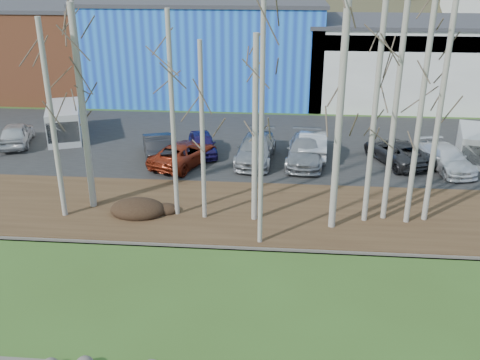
# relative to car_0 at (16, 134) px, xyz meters

# --- Properties ---
(river) EXTENTS (80.00, 8.00, 0.90)m
(river) POSITION_rel_car_0_xyz_m (16.50, -15.97, -0.89)
(river) COLOR black
(river) RESTS_ON ground
(far_bank_rocks) EXTENTS (80.00, 0.80, 0.46)m
(far_bank_rocks) POSITION_rel_car_0_xyz_m (16.50, -11.87, -0.89)
(far_bank_rocks) COLOR #47423D
(far_bank_rocks) RESTS_ON ground
(far_bank) EXTENTS (80.00, 7.00, 0.15)m
(far_bank) POSITION_rel_car_0_xyz_m (16.50, -8.67, -0.82)
(far_bank) COLOR #382616
(far_bank) RESTS_ON ground
(parking_lot) EXTENTS (80.00, 14.00, 0.14)m
(parking_lot) POSITION_rel_car_0_xyz_m (16.50, 1.83, -0.82)
(parking_lot) COLOR black
(parking_lot) RESTS_ON ground
(building_brick) EXTENTS (16.32, 12.24, 7.80)m
(building_brick) POSITION_rel_car_0_xyz_m (-7.50, 15.83, 3.01)
(building_brick) COLOR #9C5131
(building_brick) RESTS_ON ground
(building_blue) EXTENTS (20.40, 12.24, 8.30)m
(building_blue) POSITION_rel_car_0_xyz_m (10.50, 15.83, 3.26)
(building_blue) COLOR #1A41B5
(building_blue) RESTS_ON ground
(building_white) EXTENTS (18.36, 12.24, 6.80)m
(building_white) POSITION_rel_car_0_xyz_m (28.50, 15.82, 2.52)
(building_white) COLOR #B9B9B5
(building_white) RESTS_ON ground
(dirt_mound) EXTENTS (2.68, 1.89, 0.53)m
(dirt_mound) POSITION_rel_car_0_xyz_m (10.66, -9.47, -0.48)
(dirt_mound) COLOR black
(dirt_mound) RESTS_ON far_bank
(birch_0) EXTENTS (0.24, 0.24, 9.21)m
(birch_0) POSITION_rel_car_0_xyz_m (7.19, -9.92, 3.86)
(birch_0) COLOR #A8A498
(birch_0) RESTS_ON far_bank
(birch_1) EXTENTS (0.20, 0.20, 10.67)m
(birch_1) POSITION_rel_car_0_xyz_m (8.20, -8.56, 4.59)
(birch_1) COLOR #A8A498
(birch_1) RESTS_ON far_bank
(birch_2) EXTENTS (0.31, 0.31, 9.71)m
(birch_2) POSITION_rel_car_0_xyz_m (8.21, -8.80, 4.11)
(birch_2) COLOR #A8A498
(birch_2) RESTS_ON far_bank
(birch_3) EXTENTS (0.22, 0.22, 9.53)m
(birch_3) POSITION_rel_car_0_xyz_m (12.56, -9.32, 4.02)
(birch_3) COLOR #A8A498
(birch_3) RESTS_ON far_bank
(birch_4) EXTENTS (0.26, 0.26, 8.59)m
(birch_4) POSITION_rel_car_0_xyz_m (16.31, -9.56, 3.55)
(birch_4) COLOR #A8A498
(birch_4) RESTS_ON far_bank
(birch_5) EXTENTS (0.21, 0.21, 8.29)m
(birch_5) POSITION_rel_car_0_xyz_m (13.93, -9.55, 3.40)
(birch_5) COLOR #A8A498
(birch_5) RESTS_ON far_bank
(birch_6) EXTENTS (0.20, 0.20, 10.59)m
(birch_6) POSITION_rel_car_0_xyz_m (16.69, -11.75, 4.55)
(birch_6) COLOR #A8A498
(birch_6) RESTS_ON far_bank
(birch_7) EXTENTS (0.31, 0.31, 11.59)m
(birch_7) POSITION_rel_car_0_xyz_m (19.92, -10.02, 5.05)
(birch_7) COLOR #A8A498
(birch_7) RESTS_ON far_bank
(birch_8) EXTENTS (0.25, 0.25, 10.34)m
(birch_8) POSITION_rel_car_0_xyz_m (21.50, -9.24, 4.43)
(birch_8) COLOR #A8A498
(birch_8) RESTS_ON far_bank
(birch_9) EXTENTS (0.25, 0.25, 11.80)m
(birch_9) POSITION_rel_car_0_xyz_m (24.34, -8.91, 5.15)
(birch_9) COLOR #A8A498
(birch_9) RESTS_ON far_bank
(birch_10) EXTENTS (0.25, 0.25, 10.34)m
(birch_10) POSITION_rel_car_0_xyz_m (23.44, -9.24, 4.43)
(birch_10) COLOR #A8A498
(birch_10) RESTS_ON far_bank
(birch_11) EXTENTS (0.25, 0.25, 11.80)m
(birch_11) POSITION_rel_car_0_xyz_m (22.43, -8.91, 5.15)
(birch_11) COLOR #A8A498
(birch_11) RESTS_ON far_bank
(car_0) EXTENTS (2.98, 4.75, 1.51)m
(car_0) POSITION_rel_car_0_xyz_m (0.00, 0.00, 0.00)
(car_0) COLOR #BCBCBE
(car_0) RESTS_ON parking_lot
(car_1) EXTENTS (3.11, 5.14, 1.60)m
(car_1) POSITION_rel_car_0_xyz_m (9.94, -1.74, 0.05)
(car_1) COLOR black
(car_1) RESTS_ON parking_lot
(car_2) EXTENTS (4.06, 5.54, 1.40)m
(car_2) POSITION_rel_car_0_xyz_m (11.69, -2.67, -0.05)
(car_2) COLOR maroon
(car_2) RESTS_ON parking_lot
(car_3) EXTENTS (2.53, 5.42, 1.53)m
(car_3) POSITION_rel_car_0_xyz_m (15.92, -1.71, 0.01)
(car_3) COLOR gray
(car_3) RESTS_ON parking_lot
(car_4) EXTENTS (2.54, 4.20, 1.34)m
(car_4) POSITION_rel_car_0_xyz_m (12.50, -0.71, -0.08)
(car_4) COLOR #1E1550
(car_4) RESTS_ON parking_lot
(car_5) EXTENTS (1.94, 4.90, 1.59)m
(car_5) POSITION_rel_car_0_xyz_m (19.40, -0.49, 0.04)
(car_5) COLOR #B3B2B5
(car_5) RESTS_ON parking_lot
(car_6) EXTENTS (3.99, 5.53, 1.40)m
(car_6) POSITION_rel_car_0_xyz_m (24.40, -1.22, -0.05)
(car_6) COLOR #2A2B2D
(car_6) RESTS_ON parking_lot
(car_7) EXTENTS (2.96, 4.99, 1.36)m
(car_7) POSITION_rel_car_0_xyz_m (27.08, -2.15, -0.08)
(car_7) COLOR silver
(car_7) RESTS_ON parking_lot
(car_8) EXTENTS (2.53, 5.42, 1.53)m
(car_8) POSITION_rel_car_0_xyz_m (18.90, -1.71, 0.01)
(car_8) COLOR gray
(car_8) RESTS_ON parking_lot
(van_white) EXTENTS (2.70, 4.53, 1.85)m
(van_white) POSITION_rel_car_0_xyz_m (29.16, -0.38, 0.17)
(van_white) COLOR silver
(van_white) RESTS_ON parking_lot
(van_grey) EXTENTS (3.72, 5.45, 2.20)m
(van_grey) POSITION_rel_car_0_xyz_m (2.65, 1.62, 0.35)
(van_grey) COLOR silver
(van_grey) RESTS_ON parking_lot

